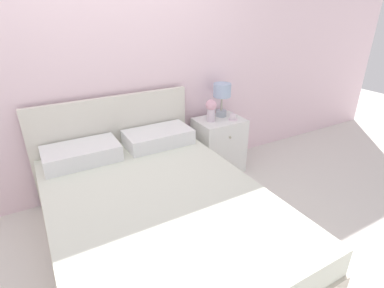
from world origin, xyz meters
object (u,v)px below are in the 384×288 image
Objects in this scene: flower_vase at (211,109)px; teacup at (233,117)px; nightstand at (219,145)px; table_lamp at (222,94)px; bed at (155,216)px.

teacup is (0.23, -0.08, -0.11)m from flower_vase.
nightstand is 0.57m from table_lamp.
teacup is at bearing -35.45° from nightstand.
table_lamp reaches higher than teacup.
bed reaches higher than flower_vase.
table_lamp is 1.54× the size of flower_vase.
teacup is (0.04, -0.16, -0.22)m from table_lamp.
bed is 3.36× the size of nightstand.
teacup is at bearing -19.75° from flower_vase.
nightstand is (1.09, 0.75, 0.03)m from bed.
flower_vase is (0.98, 0.75, 0.48)m from bed.
teacup reaches higher than nightstand.
table_lamp is at bearing 35.50° from bed.
table_lamp reaches higher than bed.
teacup is (0.11, -0.08, 0.34)m from nightstand.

